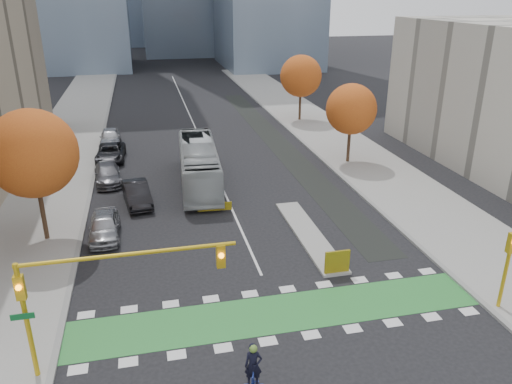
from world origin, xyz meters
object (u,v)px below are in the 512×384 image
traffic_signal_west (93,283)px  cyclist (253,379)px  parked_car_c (108,174)px  parked_car_b (137,194)px  tree_east_far (301,76)px  bus (199,164)px  tree_east_near (351,109)px  tree_west (33,154)px  parked_car_a (104,226)px  hazard_board (337,262)px  parked_car_d (111,153)px  traffic_signal_east (508,259)px  parked_car_e (110,137)px

traffic_signal_west → cyclist: (5.62, -2.83, -3.25)m
parked_car_c → parked_car_b: bearing=-71.1°
tree_east_far → bus: 23.50m
tree_east_near → tree_east_far: 16.01m
tree_west → tree_east_near: tree_west is taller
tree_west → bus: bearing=36.1°
cyclist → parked_car_a: 16.19m
parked_car_b → hazard_board: bearing=-57.6°
bus → parked_car_d: bearing=136.0°
parked_car_d → parked_car_c: bearing=-87.5°
traffic_signal_west → bus: (6.30, 20.07, -2.36)m
traffic_signal_east → parked_car_b: traffic_signal_east is taller
tree_east_near → tree_west: bearing=-157.4°
parked_car_b → parked_car_e: size_ratio=0.98×
cyclist → parked_car_b: 20.39m
hazard_board → traffic_signal_east: traffic_signal_east is taller
bus → hazard_board: bearing=-66.3°
tree_east_near → bus: 14.21m
tree_east_near → traffic_signal_east: bearing=-93.8°
tree_east_far → parked_car_d: bearing=-153.5°
hazard_board → tree_east_near: size_ratio=0.20×
traffic_signal_east → parked_car_b: 24.21m
tree_east_far → parked_car_d: tree_east_far is taller
parked_car_b → tree_east_far: bearing=40.6°
tree_west → parked_car_c: tree_west is taller
tree_west → traffic_signal_west: 13.25m
parked_car_a → parked_car_e: bearing=90.9°
traffic_signal_east → parked_car_a: size_ratio=0.90×
tree_east_far → traffic_signal_east: bearing=-93.0°
cyclist → parked_car_b: bearing=112.8°
cyclist → parked_car_b: cyclist is taller
traffic_signal_east → parked_car_e: traffic_signal_east is taller
tree_east_far → parked_car_a: bearing=-128.5°
tree_west → parked_car_c: bearing=71.5°
hazard_board → parked_car_c: hazard_board is taller
tree_east_near → parked_car_b: 19.69m
hazard_board → cyclist: cyclist is taller
tree_west → parked_car_a: tree_west is taller
traffic_signal_east → cyclist: size_ratio=1.75×
traffic_signal_west → parked_car_e: traffic_signal_west is taller
parked_car_e → tree_east_near: bearing=-27.0°
tree_east_far → parked_car_a: size_ratio=1.67×
tree_east_far → traffic_signal_west: size_ratio=0.90×
parked_car_c → parked_car_d: (0.00, 5.78, 0.02)m
tree_east_near → parked_car_c: bearing=-178.9°
tree_west → traffic_signal_west: (4.07, -12.51, -1.58)m
tree_east_near → cyclist: 29.39m
hazard_board → parked_car_c: (-12.78, 17.42, -0.09)m
parked_car_b → parked_car_e: bearing=91.2°
tree_west → parked_car_d: bearing=78.2°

